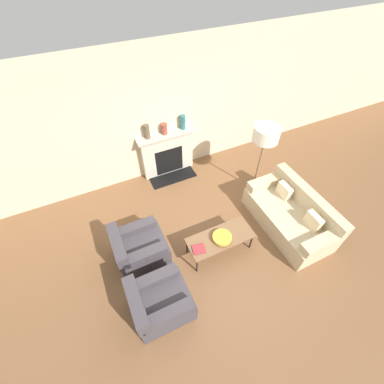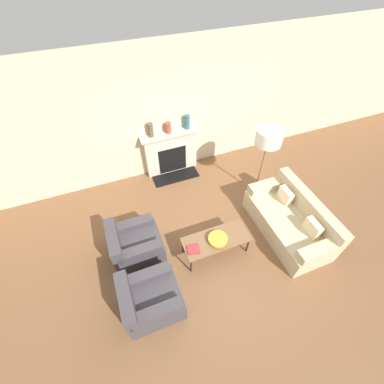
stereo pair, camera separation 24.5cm
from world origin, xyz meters
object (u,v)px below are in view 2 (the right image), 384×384
object	(u,v)px
fireplace	(171,153)
armchair_far	(135,245)
coffee_table	(216,240)
book	(193,249)
mantel_vase_center_left	(168,128)
mantel_vase_center_right	(187,122)
bowl	(218,239)
armchair_near	(150,300)
mantel_vase_left	(151,130)
floor_lamp	(268,140)
couch	(290,221)

from	to	relation	value
fireplace	armchair_far	xyz separation A→B (m)	(-1.33, -1.95, -0.23)
coffee_table	book	xyz separation A→B (m)	(-0.45, -0.05, 0.04)
fireplace	coffee_table	size ratio (longest dim) A/B	1.11
mantel_vase_center_left	mantel_vase_center_right	distance (m)	0.44
fireplace	coffee_table	bearing A→B (deg)	-89.25
mantel_vase_center_right	bowl	bearing A→B (deg)	-98.43
bowl	mantel_vase_center_right	distance (m)	2.63
fireplace	armchair_near	xyz separation A→B (m)	(-1.33, -2.98, -0.23)
mantel_vase_center_right	mantel_vase_center_left	bearing A→B (deg)	180.00
armchair_far	mantel_vase_left	world-z (taller)	mantel_vase_left
floor_lamp	mantel_vase_center_right	distance (m)	1.79
mantel_vase_left	bowl	bearing A→B (deg)	-79.87
fireplace	couch	size ratio (longest dim) A/B	0.73
mantel_vase_center_left	couch	bearing A→B (deg)	-57.69
armchair_near	mantel_vase_center_right	size ratio (longest dim) A/B	2.71
floor_lamp	fireplace	bearing A→B (deg)	138.20
floor_lamp	book	bearing A→B (deg)	-150.19
armchair_near	coffee_table	xyz separation A→B (m)	(1.37, 0.55, 0.09)
bowl	book	distance (m)	0.46
mantel_vase_left	mantel_vase_center_left	world-z (taller)	mantel_vase_left
armchair_near	armchair_far	xyz separation A→B (m)	(0.00, 1.03, 0.00)
fireplace	coffee_table	distance (m)	2.44
fireplace	book	size ratio (longest dim) A/B	5.40
couch	mantel_vase_center_left	world-z (taller)	mantel_vase_center_left
fireplace	mantel_vase_center_right	distance (m)	0.83
mantel_vase_left	mantel_vase_center_left	bearing A→B (deg)	0.00
bowl	armchair_near	bearing A→B (deg)	-159.75
armchair_far	mantel_vase_center_right	size ratio (longest dim) A/B	2.71
couch	mantel_vase_center_right	bearing A→B (deg)	-155.25
coffee_table	book	distance (m)	0.45
armchair_far	coffee_table	size ratio (longest dim) A/B	0.73
armchair_near	mantel_vase_left	bearing A→B (deg)	-17.31
bowl	mantel_vase_center_right	xyz separation A→B (m)	(0.37, 2.49, 0.78)
couch	book	bearing A→B (deg)	-90.82
bowl	mantel_vase_center_left	size ratio (longest dim) A/B	1.44
fireplace	bowl	xyz separation A→B (m)	(0.04, -2.47, -0.06)
armchair_near	mantel_vase_center_left	xyz separation A→B (m)	(1.31, 3.00, 0.91)
armchair_far	bowl	distance (m)	1.48
mantel_vase_center_right	coffee_table	bearing A→B (deg)	-98.84
coffee_table	bowl	xyz separation A→B (m)	(0.01, -0.04, 0.08)
bowl	fireplace	bearing A→B (deg)	91.02
bowl	floor_lamp	bearing A→B (deg)	36.57
mantel_vase_center_left	floor_lamp	bearing A→B (deg)	-41.71
coffee_table	armchair_far	bearing A→B (deg)	160.49
book	mantel_vase_center_left	bearing A→B (deg)	92.86
armchair_near	coffee_table	size ratio (longest dim) A/B	0.73
floor_lamp	couch	bearing A→B (deg)	-87.65
mantel_vase_left	floor_lamp	bearing A→B (deg)	-35.62
couch	armchair_far	xyz separation A→B (m)	(-2.91, 0.56, -0.01)
armchair_far	floor_lamp	bearing A→B (deg)	-78.54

